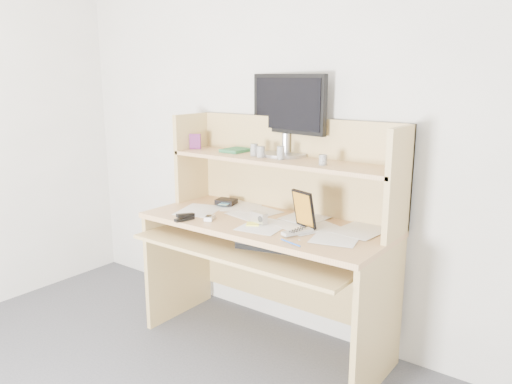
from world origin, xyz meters
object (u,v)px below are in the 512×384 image
Objects in this scene: desk at (274,227)px; keyboard at (285,246)px; tv_remote at (297,232)px; monitor at (288,113)px; game_case at (304,209)px.

keyboard is at bearing -40.70° from desk.
monitor is (-0.31, 0.37, 0.56)m from tv_remote.
monitor is at bearing 152.12° from tv_remote.
monitor reaches higher than game_case.
keyboard is 0.99× the size of monitor.
monitor reaches higher than desk.
monitor reaches higher than keyboard.
keyboard is at bearing -171.48° from tv_remote.
keyboard is (0.18, -0.16, -0.03)m from desk.
desk is 2.63× the size of monitor.
game_case reaches higher than keyboard.
keyboard is at bearing -105.62° from game_case.
tv_remote is (0.09, -0.02, 0.10)m from keyboard.
monitor is at bearing 154.17° from game_case.
game_case is at bearing 127.62° from tv_remote.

